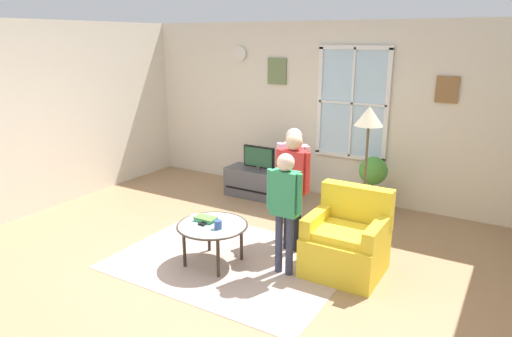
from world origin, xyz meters
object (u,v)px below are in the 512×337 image
(coffee_table, at_px, (213,227))
(remote_near_cup, at_px, (205,223))
(book_stack, at_px, (206,219))
(person_pink_shirt, at_px, (293,171))
(person_green_shirt, at_px, (285,200))
(tv_stand, at_px, (259,183))
(potted_plant_by_window, at_px, (372,184))
(cup, at_px, (218,225))
(floor_lamp, at_px, (368,130))
(person_red_shirt, at_px, (293,179))
(television, at_px, (259,157))
(armchair, at_px, (347,242))
(remote_near_books, at_px, (205,223))

(coffee_table, bearing_deg, remote_near_cup, -164.56)
(remote_near_cup, bearing_deg, book_stack, 119.16)
(book_stack, xyz_separation_m, person_pink_shirt, (0.59, 0.94, 0.39))
(person_pink_shirt, height_order, person_green_shirt, person_pink_shirt)
(coffee_table, distance_m, person_green_shirt, 0.87)
(coffee_table, height_order, remote_near_cup, remote_near_cup)
(tv_stand, bearing_deg, person_pink_shirt, -45.03)
(coffee_table, distance_m, potted_plant_by_window, 2.53)
(cup, distance_m, potted_plant_by_window, 2.54)
(book_stack, distance_m, remote_near_cup, 0.09)
(person_pink_shirt, xyz_separation_m, floor_lamp, (0.74, 0.40, 0.50))
(book_stack, relative_size, floor_lamp, 0.15)
(book_stack, xyz_separation_m, person_red_shirt, (0.71, 0.68, 0.39))
(cup, bearing_deg, tv_stand, 109.82)
(television, bearing_deg, tv_stand, 90.00)
(potted_plant_by_window, bearing_deg, television, -172.84)
(armchair, bearing_deg, floor_lamp, 96.96)
(coffee_table, relative_size, remote_near_cup, 5.47)
(person_red_shirt, relative_size, potted_plant_by_window, 1.69)
(book_stack, relative_size, person_red_shirt, 0.17)
(cup, height_order, person_pink_shirt, person_pink_shirt)
(tv_stand, xyz_separation_m, remote_near_cup, (0.58, -2.14, 0.24))
(armchair, xyz_separation_m, cup, (-1.18, -0.63, 0.17))
(armchair, relative_size, person_green_shirt, 0.68)
(armchair, xyz_separation_m, remote_near_books, (-1.38, -0.60, 0.13))
(person_red_shirt, bearing_deg, armchair, -12.27)
(person_red_shirt, height_order, floor_lamp, floor_lamp)
(armchair, bearing_deg, person_green_shirt, -144.58)
(remote_near_cup, distance_m, potted_plant_by_window, 2.59)
(tv_stand, height_order, floor_lamp, floor_lamp)
(remote_near_books, distance_m, floor_lamp, 2.10)
(armchair, distance_m, remote_near_cup, 1.51)
(person_red_shirt, bearing_deg, tv_stand, 132.23)
(cup, bearing_deg, television, 109.84)
(remote_near_cup, distance_m, floor_lamp, 2.10)
(television, bearing_deg, floor_lamp, -21.39)
(person_pink_shirt, relative_size, person_red_shirt, 1.00)
(coffee_table, xyz_separation_m, potted_plant_by_window, (1.02, 2.32, 0.01))
(person_red_shirt, distance_m, floor_lamp, 1.02)
(person_green_shirt, distance_m, person_red_shirt, 0.56)
(coffee_table, relative_size, cup, 8.31)
(coffee_table, bearing_deg, tv_stand, 107.60)
(television, xyz_separation_m, person_pink_shirt, (1.13, -1.13, 0.23))
(armchair, distance_m, person_green_shirt, 0.81)
(person_pink_shirt, relative_size, floor_lamp, 0.84)
(armchair, height_order, person_green_shirt, person_green_shirt)
(book_stack, relative_size, remote_near_cup, 1.69)
(coffee_table, xyz_separation_m, remote_near_books, (-0.09, -0.02, 0.04))
(person_red_shirt, xyz_separation_m, potted_plant_by_window, (0.43, 1.59, -0.43))
(person_pink_shirt, relative_size, potted_plant_by_window, 1.69)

